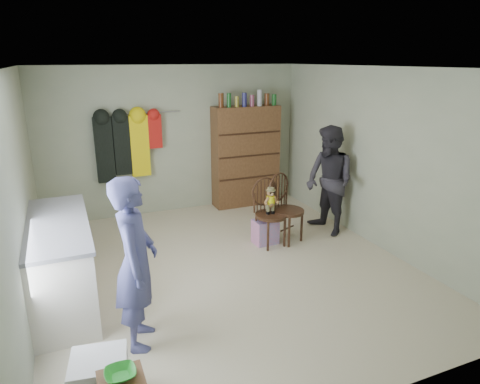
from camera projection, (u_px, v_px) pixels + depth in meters
name	position (u px, v px, depth m)	size (l,w,h in m)	color
ground_plane	(228.00, 269.00, 5.52)	(5.00, 5.00, 0.00)	beige
room_walls	(212.00, 141.00, 5.52)	(5.00, 5.00, 5.00)	#ABB295
counter	(61.00, 262.00, 4.66)	(0.64, 1.86, 0.94)	silver
bowl	(120.00, 374.00, 2.99)	(0.22, 0.22, 0.05)	green
plastic_tub	(100.00, 380.00, 3.32)	(0.42, 0.40, 0.40)	white
chair_front	(269.00, 207.00, 6.10)	(0.50, 0.50, 0.98)	#3D2415
chair_far	(285.00, 205.00, 6.23)	(0.60, 0.60, 1.02)	#3D2415
striped_bag	(265.00, 232.00, 6.24)	(0.34, 0.26, 0.35)	pink
person_left	(136.00, 263.00, 3.88)	(0.60, 0.39, 1.64)	#474982
person_right	(329.00, 181.00, 6.44)	(0.81, 0.63, 1.66)	#2D2B33
dresser	(246.00, 156.00, 7.73)	(1.20, 0.39, 2.08)	brown
coat_rack	(127.00, 145.00, 6.93)	(1.42, 0.12, 1.09)	#99999E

